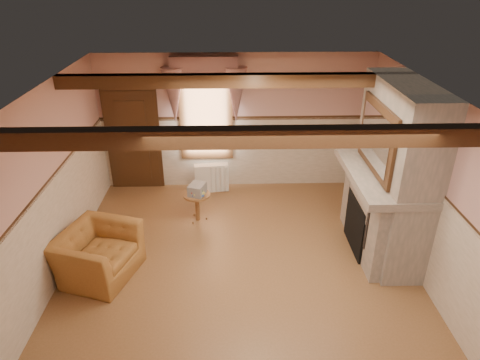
{
  "coord_description": "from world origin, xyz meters",
  "views": [
    {
      "loc": [
        -0.13,
        -5.31,
        4.28
      ],
      "look_at": [
        0.03,
        0.8,
        1.2
      ],
      "focal_mm": 32.0,
      "sensor_mm": 36.0,
      "label": 1
    }
  ],
  "objects_px": {
    "armchair": "(98,254)",
    "bowl": "(379,162)",
    "radiator": "(212,178)",
    "side_table": "(197,207)",
    "mantel_clock": "(371,149)",
    "oil_lamp": "(379,156)"
  },
  "relations": [
    {
      "from": "radiator",
      "to": "oil_lamp",
      "type": "relative_size",
      "value": 2.5
    },
    {
      "from": "radiator",
      "to": "side_table",
      "type": "bearing_deg",
      "value": -108.08
    },
    {
      "from": "side_table",
      "to": "bowl",
      "type": "bearing_deg",
      "value": -13.14
    },
    {
      "from": "side_table",
      "to": "bowl",
      "type": "height_order",
      "value": "bowl"
    },
    {
      "from": "armchair",
      "to": "mantel_clock",
      "type": "distance_m",
      "value": 4.71
    },
    {
      "from": "bowl",
      "to": "mantel_clock",
      "type": "bearing_deg",
      "value": 90.0
    },
    {
      "from": "armchair",
      "to": "bowl",
      "type": "relative_size",
      "value": 3.28
    },
    {
      "from": "radiator",
      "to": "mantel_clock",
      "type": "relative_size",
      "value": 2.92
    },
    {
      "from": "armchair",
      "to": "bowl",
      "type": "height_order",
      "value": "bowl"
    },
    {
      "from": "side_table",
      "to": "mantel_clock",
      "type": "relative_size",
      "value": 2.29
    },
    {
      "from": "armchair",
      "to": "oil_lamp",
      "type": "xyz_separation_m",
      "value": [
        4.39,
        0.86,
        1.19
      ]
    },
    {
      "from": "armchair",
      "to": "oil_lamp",
      "type": "distance_m",
      "value": 4.63
    },
    {
      "from": "armchair",
      "to": "radiator",
      "type": "bearing_deg",
      "value": -12.86
    },
    {
      "from": "radiator",
      "to": "oil_lamp",
      "type": "distance_m",
      "value": 3.55
    },
    {
      "from": "bowl",
      "to": "mantel_clock",
      "type": "relative_size",
      "value": 1.46
    },
    {
      "from": "mantel_clock",
      "to": "oil_lamp",
      "type": "xyz_separation_m",
      "value": [
        0.0,
        -0.4,
        0.04
      ]
    },
    {
      "from": "radiator",
      "to": "bowl",
      "type": "bearing_deg",
      "value": -40.87
    },
    {
      "from": "bowl",
      "to": "oil_lamp",
      "type": "bearing_deg",
      "value": 90.0
    },
    {
      "from": "side_table",
      "to": "mantel_clock",
      "type": "bearing_deg",
      "value": -5.22
    },
    {
      "from": "armchair",
      "to": "mantel_clock",
      "type": "height_order",
      "value": "mantel_clock"
    },
    {
      "from": "side_table",
      "to": "oil_lamp",
      "type": "xyz_separation_m",
      "value": [
        2.99,
        -0.68,
        1.29
      ]
    },
    {
      "from": "armchair",
      "to": "side_table",
      "type": "xyz_separation_m",
      "value": [
        1.41,
        1.53,
        -0.1
      ]
    }
  ]
}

